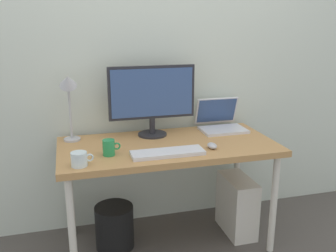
# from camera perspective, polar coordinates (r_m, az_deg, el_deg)

# --- Properties ---
(ground_plane) EXTENTS (6.00, 6.00, 0.00)m
(ground_plane) POSITION_cam_1_polar(r_m,az_deg,el_deg) (2.77, -0.00, -17.16)
(ground_plane) COLOR #4C4742
(back_wall) EXTENTS (4.40, 0.04, 2.60)m
(back_wall) POSITION_cam_1_polar(r_m,az_deg,el_deg) (2.71, -2.26, 11.47)
(back_wall) COLOR silver
(back_wall) RESTS_ON ground_plane
(desk) EXTENTS (1.40, 0.68, 0.73)m
(desk) POSITION_cam_1_polar(r_m,az_deg,el_deg) (2.47, -0.00, -4.13)
(desk) COLOR #B7844C
(desk) RESTS_ON ground_plane
(monitor) EXTENTS (0.60, 0.20, 0.48)m
(monitor) POSITION_cam_1_polar(r_m,az_deg,el_deg) (2.56, -2.45, 4.54)
(monitor) COLOR #232328
(monitor) RESTS_ON desk
(laptop) EXTENTS (0.32, 0.29, 0.22)m
(laptop) POSITION_cam_1_polar(r_m,az_deg,el_deg) (2.78, 7.95, 0.67)
(laptop) COLOR silver
(laptop) RESTS_ON desk
(desk_lamp) EXTENTS (0.11, 0.16, 0.47)m
(desk_lamp) POSITION_cam_1_polar(r_m,az_deg,el_deg) (2.48, -14.85, 5.04)
(desk_lamp) COLOR #B2B2B7
(desk_lamp) RESTS_ON desk
(keyboard) EXTENTS (0.44, 0.14, 0.02)m
(keyboard) POSITION_cam_1_polar(r_m,az_deg,el_deg) (2.25, -0.05, -4.09)
(keyboard) COLOR silver
(keyboard) RESTS_ON desk
(mouse) EXTENTS (0.06, 0.09, 0.03)m
(mouse) POSITION_cam_1_polar(r_m,az_deg,el_deg) (2.37, 6.72, -2.99)
(mouse) COLOR #B2B2B7
(mouse) RESTS_ON desk
(coffee_mug) EXTENTS (0.11, 0.07, 0.10)m
(coffee_mug) POSITION_cam_1_polar(r_m,az_deg,el_deg) (2.25, -8.94, -3.25)
(coffee_mug) COLOR #268C4C
(coffee_mug) RESTS_ON desk
(glass_cup) EXTENTS (0.12, 0.09, 0.08)m
(glass_cup) POSITION_cam_1_polar(r_m,az_deg,el_deg) (2.13, -13.31, -4.93)
(glass_cup) COLOR silver
(glass_cup) RESTS_ON desk
(computer_tower) EXTENTS (0.18, 0.36, 0.42)m
(computer_tower) POSITION_cam_1_polar(r_m,az_deg,el_deg) (2.83, 10.42, -11.73)
(computer_tower) COLOR silver
(computer_tower) RESTS_ON ground_plane
(wastebasket) EXTENTS (0.26, 0.26, 0.30)m
(wastebasket) POSITION_cam_1_polar(r_m,az_deg,el_deg) (2.67, -8.13, -14.91)
(wastebasket) COLOR black
(wastebasket) RESTS_ON ground_plane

